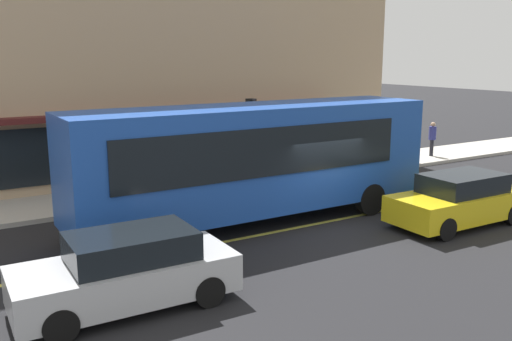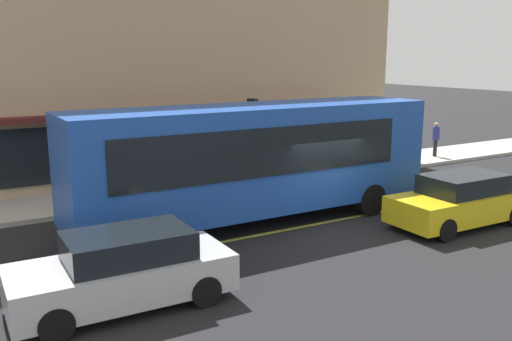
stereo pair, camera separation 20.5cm
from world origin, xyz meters
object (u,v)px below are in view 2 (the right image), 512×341
(pedestrian_near_storefront, at_px, (201,163))
(pedestrian_at_corner, at_px, (328,142))
(bus, at_px, (257,157))
(traffic_light, at_px, (253,121))
(pedestrian_waiting, at_px, (436,136))
(car_yellow, at_px, (460,201))
(car_silver, at_px, (124,270))

(pedestrian_near_storefront, distance_m, pedestrian_at_corner, 6.45)
(bus, distance_m, traffic_light, 4.43)
(bus, height_order, pedestrian_near_storefront, bus)
(traffic_light, bearing_deg, pedestrian_waiting, 3.11)
(car_yellow, bearing_deg, pedestrian_near_storefront, 122.08)
(traffic_light, distance_m, pedestrian_near_storefront, 2.47)
(bus, bearing_deg, car_yellow, -33.34)
(car_yellow, distance_m, pedestrian_near_storefront, 8.97)
(pedestrian_waiting, bearing_deg, traffic_light, -176.89)
(traffic_light, height_order, pedestrian_at_corner, traffic_light)
(pedestrian_at_corner, bearing_deg, car_yellow, -101.21)
(traffic_light, xyz_separation_m, pedestrian_near_storefront, (-1.93, 0.48, -1.46))
(pedestrian_near_storefront, relative_size, pedestrian_waiting, 0.95)
(car_yellow, xyz_separation_m, pedestrian_waiting, (7.61, 7.68, 0.38))
(bus, relative_size, traffic_light, 3.48)
(car_yellow, bearing_deg, bus, 146.66)
(bus, bearing_deg, pedestrian_at_corner, 37.34)
(car_silver, relative_size, pedestrian_waiting, 2.66)
(bus, relative_size, pedestrian_near_storefront, 7.19)
(pedestrian_waiting, bearing_deg, pedestrian_at_corner, 173.88)
(car_yellow, relative_size, pedestrian_at_corner, 2.41)
(car_yellow, xyz_separation_m, pedestrian_near_storefront, (-4.76, 7.59, 0.33))
(car_yellow, distance_m, pedestrian_at_corner, 8.50)
(bus, relative_size, pedestrian_at_corner, 6.19)
(bus, xyz_separation_m, pedestrian_near_storefront, (0.21, 4.32, -0.92))
(pedestrian_at_corner, bearing_deg, car_silver, -144.06)
(car_silver, relative_size, pedestrian_at_corner, 2.41)
(bus, height_order, car_silver, bus)
(pedestrian_near_storefront, bearing_deg, pedestrian_waiting, 0.41)
(traffic_light, bearing_deg, pedestrian_at_corner, 15.09)
(pedestrian_waiting, bearing_deg, bus, -160.69)
(bus, xyz_separation_m, pedestrian_waiting, (12.58, 4.41, -0.86))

